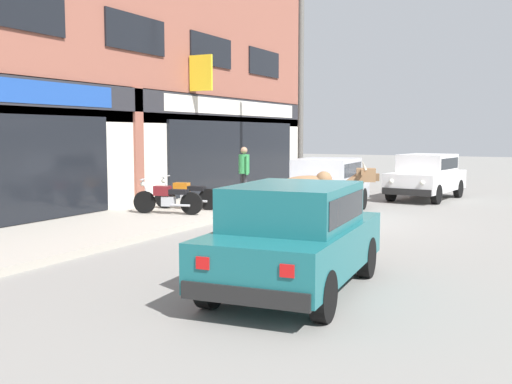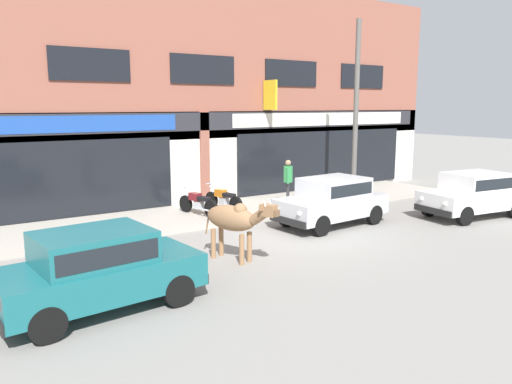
% 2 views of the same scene
% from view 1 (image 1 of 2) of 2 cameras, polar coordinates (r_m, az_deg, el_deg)
% --- Properties ---
extents(ground_plane, '(90.00, 90.00, 0.00)m').
position_cam_1_polar(ground_plane, '(14.45, 6.16, -2.91)').
color(ground_plane, gray).
extents(sidewalk, '(19.00, 3.27, 0.14)m').
position_cam_1_polar(sidewalk, '(16.22, -6.57, -1.74)').
color(sidewalk, '#A8A093').
rests_on(sidewalk, ground).
extents(shop_building, '(23.00, 1.40, 8.10)m').
position_cam_1_polar(shop_building, '(17.30, -12.01, 11.13)').
color(shop_building, '#8E5142').
rests_on(shop_building, ground).
extents(cow, '(1.04, 2.06, 1.61)m').
position_cam_1_polar(cow, '(11.65, 5.57, 0.03)').
color(cow, '#936B47').
rests_on(cow, ground).
extents(car_0, '(3.72, 1.90, 1.46)m').
position_cam_1_polar(car_0, '(8.04, 3.73, -3.84)').
color(car_0, black).
rests_on(car_0, ground).
extents(car_1, '(3.70, 1.85, 1.46)m').
position_cam_1_polar(car_1, '(16.18, 6.68, 0.89)').
color(car_1, black).
rests_on(car_1, ground).
extents(car_2, '(3.74, 2.01, 1.46)m').
position_cam_1_polar(car_2, '(20.15, 15.93, 1.64)').
color(car_2, black).
rests_on(car_2, ground).
extents(motorcycle_0, '(0.66, 1.78, 0.88)m').
position_cam_1_polar(motorcycle_0, '(14.99, -8.43, -0.62)').
color(motorcycle_0, black).
rests_on(motorcycle_0, sidewalk).
extents(motorcycle_1, '(0.59, 1.80, 0.88)m').
position_cam_1_polar(motorcycle_1, '(15.88, -6.65, -0.25)').
color(motorcycle_1, black).
rests_on(motorcycle_1, sidewalk).
extents(pedestrian, '(0.34, 0.41, 1.60)m').
position_cam_1_polar(pedestrian, '(17.63, -1.15, 2.31)').
color(pedestrian, '#2D2D33').
rests_on(pedestrian, sidewalk).
extents(utility_pole, '(0.18, 0.18, 6.45)m').
position_cam_1_polar(utility_pole, '(19.52, 4.29, 9.20)').
color(utility_pole, '#595651').
rests_on(utility_pole, sidewalk).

